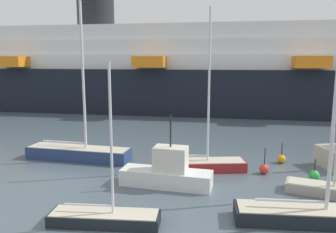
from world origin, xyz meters
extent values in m
cube|color=maroon|center=(2.58, 10.53, 0.31)|extent=(5.93, 2.68, 0.62)
cube|color=beige|center=(2.58, 10.53, 0.64)|extent=(5.68, 2.52, 0.04)
cylinder|color=silver|center=(3.03, 10.62, 5.39)|extent=(0.14, 0.14, 9.54)
cylinder|color=silver|center=(1.76, 10.36, 0.97)|extent=(2.55, 0.64, 0.11)
cube|color=black|center=(-1.02, 2.60, 0.26)|extent=(4.85, 1.60, 0.51)
cube|color=beige|center=(-1.02, 2.60, 0.53)|extent=(4.65, 1.49, 0.04)
cylinder|color=silver|center=(-0.64, 2.62, 3.73)|extent=(0.11, 0.11, 6.43)
cylinder|color=silver|center=(-1.71, 2.55, 0.86)|extent=(2.15, 0.24, 0.09)
cube|color=black|center=(7.88, 4.14, 0.32)|extent=(6.79, 1.95, 0.64)
cube|color=beige|center=(7.88, 4.14, 0.66)|extent=(6.51, 1.81, 0.04)
cylinder|color=silver|center=(8.42, 4.18, 5.26)|extent=(0.16, 0.16, 9.24)
cylinder|color=silver|center=(6.91, 4.08, 0.99)|extent=(3.02, 0.31, 0.13)
cube|color=navy|center=(-6.14, 11.48, 0.43)|extent=(7.59, 2.25, 0.86)
cube|color=beige|center=(-6.14, 11.48, 0.88)|extent=(7.28, 2.10, 0.04)
cylinder|color=silver|center=(-5.54, 11.43, 5.87)|extent=(0.18, 0.18, 10.02)
cylinder|color=silver|center=(-7.22, 11.56, 1.21)|extent=(3.37, 0.40, 0.14)
cube|color=white|center=(0.85, 7.46, 0.46)|extent=(5.25, 1.98, 0.91)
cube|color=silver|center=(1.11, 7.44, 1.60)|extent=(1.93, 1.31, 1.38)
cylinder|color=#262626|center=(1.11, 7.44, 3.18)|extent=(0.10, 0.10, 1.80)
sphere|color=green|center=(9.33, 9.72, 0.30)|extent=(0.61, 0.61, 0.61)
cylinder|color=black|center=(9.33, 9.72, 0.95)|extent=(0.06, 0.06, 0.69)
sphere|color=orange|center=(7.99, 12.91, 0.29)|extent=(0.59, 0.59, 0.59)
cylinder|color=black|center=(7.99, 12.91, 1.00)|extent=(0.06, 0.06, 0.82)
sphere|color=red|center=(6.56, 10.46, 0.30)|extent=(0.61, 0.61, 0.61)
cylinder|color=black|center=(6.56, 10.46, 1.13)|extent=(0.06, 0.06, 1.04)
cube|color=black|center=(4.43, 37.69, 2.91)|extent=(105.98, 16.37, 5.82)
cube|color=white|center=(4.43, 37.69, 6.77)|extent=(97.49, 14.47, 1.90)
cube|color=white|center=(4.43, 37.69, 8.67)|extent=(91.64, 13.60, 1.90)
cube|color=white|center=(4.43, 37.69, 10.58)|extent=(85.79, 12.73, 1.90)
cube|color=orange|center=(-23.44, 30.40, 6.77)|extent=(3.85, 3.02, 1.33)
cube|color=orange|center=(-4.94, 30.12, 6.77)|extent=(3.85, 3.02, 1.33)
cube|color=orange|center=(13.57, 29.85, 6.77)|extent=(3.85, 3.02, 1.33)
cylinder|color=black|center=(-14.61, 37.97, 14.17)|extent=(5.33, 5.33, 5.29)
camera|label=1|loc=(3.85, -10.39, 7.04)|focal=36.04mm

